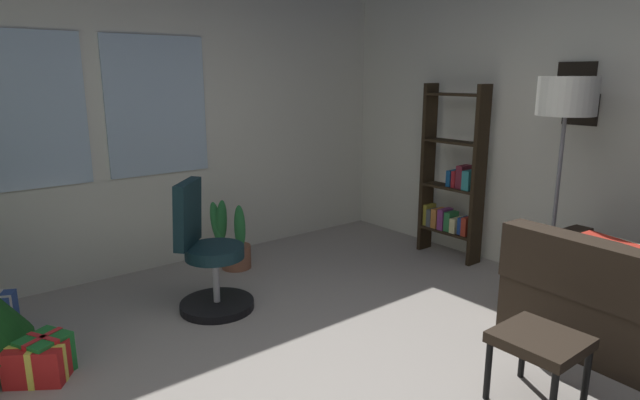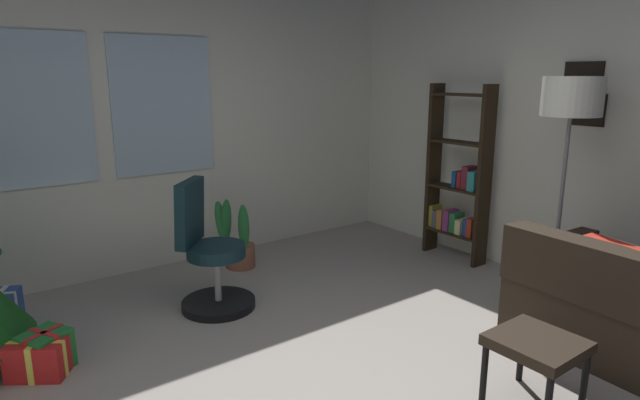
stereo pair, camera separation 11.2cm
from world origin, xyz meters
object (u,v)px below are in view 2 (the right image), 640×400
office_chair (210,260)px  floor_lamp (571,109)px  footstool (536,349)px  bookshelf (458,185)px  gift_box_red (37,359)px  potted_plant (236,241)px  gift_box_green (46,351)px  gift_box_blue (1,311)px

office_chair → floor_lamp: bearing=-35.5°
footstool → bookshelf: (1.58, 1.82, 0.38)m
floor_lamp → gift_box_red: bearing=159.7°
floor_lamp → potted_plant: (-1.58, 2.20, -1.26)m
gift_box_green → gift_box_blue: 0.79m
gift_box_blue → floor_lamp: floor_lamp is taller
gift_box_green → floor_lamp: bearing=-21.3°
footstool → floor_lamp: 1.88m
gift_box_green → gift_box_blue: bearing=100.5°
bookshelf → gift_box_green: bearing=177.7°
gift_box_green → office_chair: (1.19, 0.23, 0.26)m
potted_plant → bookshelf: bearing=-29.5°
footstool → gift_box_red: 2.83m
floor_lamp → potted_plant: bearing=125.7°
gift_box_blue → footstool: bearing=-51.7°
gift_box_blue → gift_box_red: bearing=-83.8°
gift_box_blue → floor_lamp: bearing=-30.9°
gift_box_green → bookshelf: size_ratio=0.19×
footstool → floor_lamp: (1.32, 0.66, 1.16)m
gift_box_green → gift_box_blue: size_ratio=0.93×
gift_box_red → office_chair: (1.24, 0.27, 0.27)m
footstool → floor_lamp: bearing=26.4°
gift_box_green → potted_plant: bearing=26.9°
gift_box_blue → bookshelf: (3.74, -0.92, 0.60)m
office_chair → floor_lamp: floor_lamp is taller
office_chair → gift_box_blue: bearing=157.5°
bookshelf → floor_lamp: 1.42m
gift_box_green → potted_plant: (1.76, 0.89, 0.12)m
footstool → office_chair: size_ratio=0.43×
gift_box_green → bookshelf: bearing=-2.3°
bookshelf → potted_plant: bearing=150.5°
office_chair → bookshelf: bearing=-8.8°
gift_box_red → office_chair: office_chair is taller
office_chair → floor_lamp: (2.15, -1.53, 1.12)m
gift_box_red → bookshelf: size_ratio=0.22×
potted_plant → gift_box_red: bearing=-152.6°
footstool → office_chair: (-0.83, 2.19, 0.04)m
floor_lamp → office_chair: bearing=144.5°
potted_plant → gift_box_blue: bearing=-176.6°
gift_box_red → potted_plant: 2.05m
gift_box_red → floor_lamp: 3.88m
office_chair → potted_plant: size_ratio=1.52×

